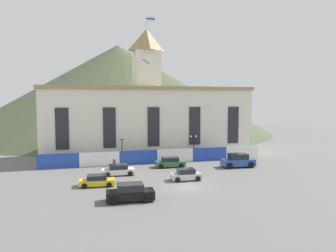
{
  "coord_description": "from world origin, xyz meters",
  "views": [
    {
      "loc": [
        -12.09,
        -36.54,
        10.33
      ],
      "look_at": [
        0.0,
        8.16,
        6.65
      ],
      "focal_mm": 35.0,
      "sensor_mm": 36.0,
      "label": 1
    }
  ],
  "objects_px": {
    "car_silver_hatch": "(186,175)",
    "car_blue_van": "(238,161)",
    "car_green_wagon": "(170,162)",
    "car_white_taxi": "(118,170)",
    "street_lamp_center": "(193,142)",
    "pedestrian": "(114,163)",
    "street_lamp_far_left": "(122,144)",
    "car_black_suv": "(130,193)",
    "car_yellow_coupe": "(97,181)"
  },
  "relations": [
    {
      "from": "car_silver_hatch",
      "to": "car_blue_van",
      "type": "bearing_deg",
      "value": 32.25
    },
    {
      "from": "car_silver_hatch",
      "to": "car_green_wagon",
      "type": "relative_size",
      "value": 0.84
    },
    {
      "from": "car_white_taxi",
      "to": "car_silver_hatch",
      "type": "bearing_deg",
      "value": -31.71
    },
    {
      "from": "street_lamp_center",
      "to": "car_green_wagon",
      "type": "relative_size",
      "value": 0.9
    },
    {
      "from": "car_blue_van",
      "to": "pedestrian",
      "type": "relative_size",
      "value": 2.95
    },
    {
      "from": "street_lamp_far_left",
      "to": "car_black_suv",
      "type": "height_order",
      "value": "street_lamp_far_left"
    },
    {
      "from": "street_lamp_far_left",
      "to": "car_green_wagon",
      "type": "relative_size",
      "value": 0.91
    },
    {
      "from": "street_lamp_far_left",
      "to": "car_green_wagon",
      "type": "bearing_deg",
      "value": -34.91
    },
    {
      "from": "car_blue_van",
      "to": "car_white_taxi",
      "type": "bearing_deg",
      "value": 7.33
    },
    {
      "from": "car_green_wagon",
      "to": "car_white_taxi",
      "type": "relative_size",
      "value": 1.05
    },
    {
      "from": "car_silver_hatch",
      "to": "car_black_suv",
      "type": "relative_size",
      "value": 0.79
    },
    {
      "from": "street_lamp_far_left",
      "to": "car_white_taxi",
      "type": "distance_m",
      "value": 8.7
    },
    {
      "from": "street_lamp_far_left",
      "to": "street_lamp_center",
      "type": "bearing_deg",
      "value": 0.0
    },
    {
      "from": "car_black_suv",
      "to": "car_yellow_coupe",
      "type": "height_order",
      "value": "car_black_suv"
    },
    {
      "from": "street_lamp_far_left",
      "to": "pedestrian",
      "type": "xyz_separation_m",
      "value": [
        -1.7,
        -4.29,
        -2.22
      ]
    },
    {
      "from": "street_lamp_far_left",
      "to": "street_lamp_center",
      "type": "height_order",
      "value": "street_lamp_far_left"
    },
    {
      "from": "street_lamp_center",
      "to": "car_blue_van",
      "type": "xyz_separation_m",
      "value": [
        4.65,
        -7.48,
        -2.21
      ]
    },
    {
      "from": "car_silver_hatch",
      "to": "car_green_wagon",
      "type": "xyz_separation_m",
      "value": [
        0.25,
        8.54,
        0.03
      ]
    },
    {
      "from": "car_blue_van",
      "to": "pedestrian",
      "type": "height_order",
      "value": "car_blue_van"
    },
    {
      "from": "car_black_suv",
      "to": "pedestrian",
      "type": "distance_m",
      "value": 15.79
    },
    {
      "from": "street_lamp_center",
      "to": "pedestrian",
      "type": "height_order",
      "value": "street_lamp_center"
    },
    {
      "from": "street_lamp_center",
      "to": "car_black_suv",
      "type": "distance_m",
      "value": 24.58
    },
    {
      "from": "car_blue_van",
      "to": "street_lamp_center",
      "type": "bearing_deg",
      "value": -52.99
    },
    {
      "from": "car_white_taxi",
      "to": "pedestrian",
      "type": "height_order",
      "value": "pedestrian"
    },
    {
      "from": "car_white_taxi",
      "to": "car_black_suv",
      "type": "distance_m",
      "value": 11.89
    },
    {
      "from": "street_lamp_far_left",
      "to": "car_black_suv",
      "type": "relative_size",
      "value": 0.86
    },
    {
      "from": "pedestrian",
      "to": "car_white_taxi",
      "type": "bearing_deg",
      "value": -173.62
    },
    {
      "from": "car_white_taxi",
      "to": "car_yellow_coupe",
      "type": "height_order",
      "value": "car_white_taxi"
    },
    {
      "from": "car_silver_hatch",
      "to": "pedestrian",
      "type": "bearing_deg",
      "value": 135.54
    },
    {
      "from": "car_yellow_coupe",
      "to": "pedestrian",
      "type": "xyz_separation_m",
      "value": [
        2.98,
        8.92,
        0.35
      ]
    },
    {
      "from": "street_lamp_center",
      "to": "car_silver_hatch",
      "type": "xyz_separation_m",
      "value": [
        -5.72,
        -13.29,
        -2.48
      ]
    },
    {
      "from": "street_lamp_center",
      "to": "car_white_taxi",
      "type": "bearing_deg",
      "value": -149.4
    },
    {
      "from": "street_lamp_far_left",
      "to": "car_yellow_coupe",
      "type": "bearing_deg",
      "value": -109.5
    },
    {
      "from": "street_lamp_far_left",
      "to": "pedestrian",
      "type": "bearing_deg",
      "value": -111.63
    },
    {
      "from": "car_blue_van",
      "to": "car_yellow_coupe",
      "type": "relative_size",
      "value": 1.21
    },
    {
      "from": "car_silver_hatch",
      "to": "car_green_wagon",
      "type": "height_order",
      "value": "car_green_wagon"
    },
    {
      "from": "pedestrian",
      "to": "car_black_suv",
      "type": "bearing_deg",
      "value": -175.6
    },
    {
      "from": "car_green_wagon",
      "to": "pedestrian",
      "type": "bearing_deg",
      "value": -178.06
    },
    {
      "from": "street_lamp_far_left",
      "to": "car_white_taxi",
      "type": "height_order",
      "value": "street_lamp_far_left"
    },
    {
      "from": "street_lamp_far_left",
      "to": "pedestrian",
      "type": "height_order",
      "value": "street_lamp_far_left"
    },
    {
      "from": "car_green_wagon",
      "to": "pedestrian",
      "type": "relative_size",
      "value": 2.66
    },
    {
      "from": "car_white_taxi",
      "to": "pedestrian",
      "type": "distance_m",
      "value": 3.92
    },
    {
      "from": "car_white_taxi",
      "to": "car_black_suv",
      "type": "bearing_deg",
      "value": -90.23
    },
    {
      "from": "car_green_wagon",
      "to": "car_black_suv",
      "type": "distance_m",
      "value": 17.53
    },
    {
      "from": "street_lamp_center",
      "to": "car_blue_van",
      "type": "distance_m",
      "value": 9.08
    },
    {
      "from": "street_lamp_center",
      "to": "car_blue_van",
      "type": "bearing_deg",
      "value": -58.12
    },
    {
      "from": "street_lamp_far_left",
      "to": "pedestrian",
      "type": "distance_m",
      "value": 5.12
    },
    {
      "from": "car_blue_van",
      "to": "car_green_wagon",
      "type": "xyz_separation_m",
      "value": [
        -10.13,
        2.72,
        -0.25
      ]
    },
    {
      "from": "car_yellow_coupe",
      "to": "car_black_suv",
      "type": "bearing_deg",
      "value": 118.72
    },
    {
      "from": "car_blue_van",
      "to": "car_silver_hatch",
      "type": "distance_m",
      "value": 11.89
    }
  ]
}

